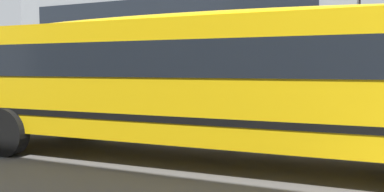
% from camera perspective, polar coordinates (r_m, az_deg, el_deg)
% --- Properties ---
extents(ground_plane, '(400.00, 400.00, 0.00)m').
position_cam_1_polar(ground_plane, '(9.46, 15.91, -7.86)').
color(ground_plane, '#54514F').
extents(sidewalk_far, '(120.00, 3.00, 0.01)m').
position_cam_1_polar(sidewalk_far, '(17.50, 19.56, -2.48)').
color(sidewalk_far, gray).
rests_on(sidewalk_far, ground_plane).
extents(lane_centreline, '(110.00, 0.16, 0.01)m').
position_cam_1_polar(lane_centreline, '(9.46, 15.91, -7.84)').
color(lane_centreline, silver).
rests_on(lane_centreline, ground_plane).
extents(school_bus, '(13.55, 3.22, 3.02)m').
position_cam_1_polar(school_bus, '(8.24, 1.75, 3.12)').
color(school_bus, yellow).
rests_on(school_bus, ground_plane).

